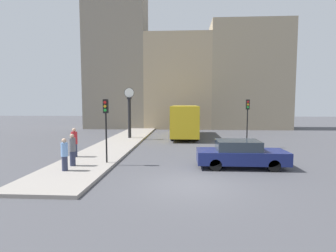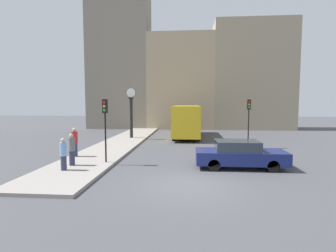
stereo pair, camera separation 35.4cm
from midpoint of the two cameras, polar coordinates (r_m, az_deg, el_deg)
ground_plane at (r=11.29m, az=5.03°, el=-12.63°), size 120.00×120.00×0.00m
sidewalk_corner at (r=22.91m, az=-9.61°, el=-3.51°), size 3.36×26.40×0.15m
building_row at (r=36.76m, az=3.36°, el=11.85°), size 27.45×5.00×19.32m
sedan_car at (r=14.45m, az=15.96°, el=-5.94°), size 4.66×1.85×1.46m
bus_distant at (r=26.72m, az=4.42°, el=1.45°), size 2.57×9.17×3.17m
traffic_light_near at (r=14.70m, az=-12.86°, el=1.90°), size 0.26×0.24×3.48m
traffic_light_far at (r=20.82m, az=17.64°, el=2.64°), size 0.26×0.24×3.71m
street_clock at (r=25.09m, az=-7.61°, el=2.93°), size 0.94×0.38×4.74m
pedestrian_grey_jacket at (r=14.63m, az=-19.58°, el=-4.84°), size 0.34×0.34×1.68m
pedestrian_blue_stripe at (r=13.71m, az=-21.13°, el=-5.70°), size 0.32×0.32×1.58m
pedestrian_red_top at (r=17.02m, az=-19.10°, el=-3.35°), size 0.37×0.37×1.76m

